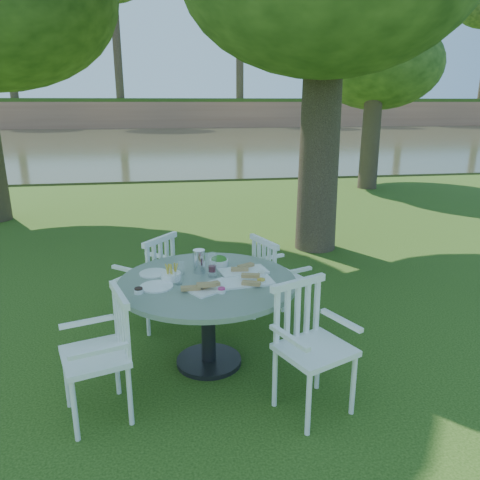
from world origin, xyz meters
name	(u,v)px	position (x,y,z in m)	size (l,w,h in m)	color
ground	(243,326)	(0.00, 0.00, 0.00)	(140.00, 140.00, 0.00)	#1B390C
table	(208,296)	(-0.41, -0.64, 0.63)	(1.47, 1.47, 0.77)	black
chair_ne	(273,275)	(0.29, -0.02, 0.54)	(0.57, 0.59, 0.92)	white
chair_nw	(153,274)	(-0.88, 0.17, 0.55)	(0.65, 0.65, 0.94)	white
chair_sw	(107,345)	(-1.17, -1.19, 0.54)	(0.55, 0.57, 0.92)	white
chair_se	(307,336)	(0.24, -1.31, 0.56)	(0.62, 0.60, 0.95)	white
tableware	(206,273)	(-0.42, -0.57, 0.81)	(1.12, 0.81, 0.21)	white
river	(175,142)	(0.00, 23.00, 0.00)	(100.00, 28.00, 0.12)	#32341F
far_bank	(169,43)	(0.28, 41.12, 7.25)	(100.00, 18.00, 15.20)	#A1644B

